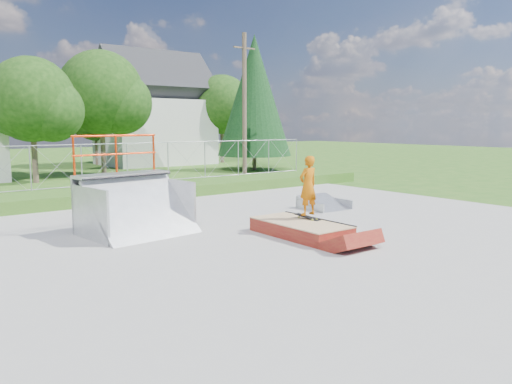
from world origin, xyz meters
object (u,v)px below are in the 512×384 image
at_px(flat_bank_ramp, 325,203).
at_px(skater, 308,188).
at_px(grind_box, 300,229).
at_px(quarter_pipe, 137,186).

xyz_separation_m(flat_bank_ramp, skater, (-3.35, -2.64, 1.09)).
distance_m(grind_box, skater, 1.19).
distance_m(quarter_pipe, flat_bank_ramp, 7.31).
height_order(grind_box, quarter_pipe, quarter_pipe).
bearing_deg(quarter_pipe, grind_box, -48.18).
bearing_deg(flat_bank_ramp, grind_box, -141.09).
relative_size(grind_box, quarter_pipe, 1.04).
relative_size(quarter_pipe, flat_bank_ramp, 1.79).
height_order(flat_bank_ramp, skater, skater).
xyz_separation_m(grind_box, skater, (0.43, 0.16, 1.10)).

